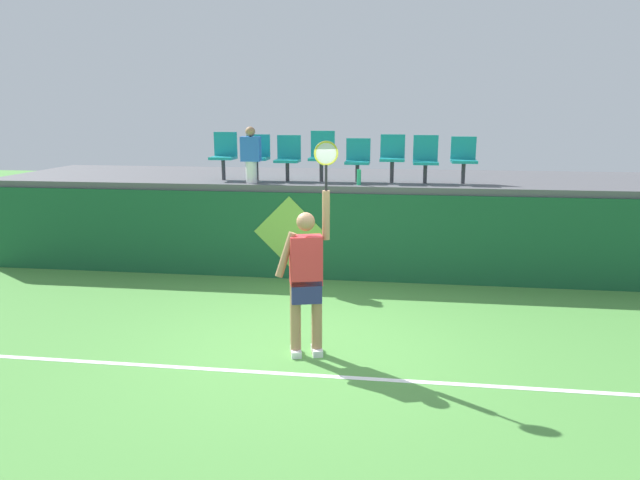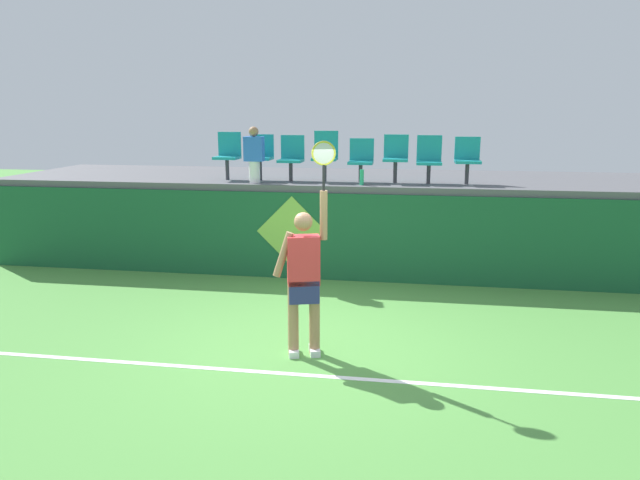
{
  "view_description": "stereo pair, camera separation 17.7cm",
  "coord_description": "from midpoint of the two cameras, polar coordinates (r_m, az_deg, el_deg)",
  "views": [
    {
      "loc": [
        1.05,
        -6.69,
        2.92
      ],
      "look_at": [
        0.0,
        1.09,
        1.16
      ],
      "focal_mm": 32.23,
      "sensor_mm": 36.0,
      "label": 1
    },
    {
      "loc": [
        1.23,
        -6.66,
        2.92
      ],
      "look_at": [
        0.0,
        1.09,
        1.16
      ],
      "focal_mm": 32.23,
      "sensor_mm": 36.0,
      "label": 2
    }
  ],
  "objects": [
    {
      "name": "stadium_chair_6",
      "position": [
        10.49,
        9.96,
        8.08
      ],
      "size": [
        0.44,
        0.42,
        0.84
      ],
      "color": "#38383D",
      "rests_on": "spectator_platform"
    },
    {
      "name": "ground_plane",
      "position": [
        7.38,
        -1.87,
        -10.66
      ],
      "size": [
        40.0,
        40.0,
        0.0
      ],
      "primitive_type": "plane",
      "color": "#519342"
    },
    {
      "name": "tennis_ball",
      "position": [
        7.3,
        -0.75,
        -10.65
      ],
      "size": [
        0.07,
        0.07,
        0.07
      ],
      "primitive_type": "sphere",
      "color": "#D1E533",
      "rests_on": "ground_plane"
    },
    {
      "name": "wall_signage_mount",
      "position": [
        10.29,
        -3.49,
        -3.83
      ],
      "size": [
        1.27,
        0.01,
        1.48
      ],
      "color": "#195633",
      "rests_on": "ground_plane"
    },
    {
      "name": "spectator_platform",
      "position": [
        11.43,
        1.92,
        6.05
      ],
      "size": [
        13.33,
        3.15,
        0.12
      ],
      "primitive_type": "cube",
      "color": "#56565B",
      "rests_on": "court_back_wall"
    },
    {
      "name": "stadium_chair_2",
      "position": [
        10.69,
        -3.67,
        8.31
      ],
      "size": [
        0.44,
        0.42,
        0.83
      ],
      "color": "#38383D",
      "rests_on": "spectator_platform"
    },
    {
      "name": "court_baseline_stripe",
      "position": [
        6.7,
        -2.98,
        -13.19
      ],
      "size": [
        12.0,
        0.08,
        0.01
      ],
      "primitive_type": "cube",
      "color": "white",
      "rests_on": "ground_plane"
    },
    {
      "name": "stadium_chair_7",
      "position": [
        10.53,
        13.6,
        7.98
      ],
      "size": [
        0.44,
        0.42,
        0.82
      ],
      "color": "#38383D",
      "rests_on": "spectator_platform"
    },
    {
      "name": "stadium_chair_3",
      "position": [
        10.59,
        -0.28,
        8.58
      ],
      "size": [
        0.44,
        0.42,
        0.91
      ],
      "color": "#38383D",
      "rests_on": "spectator_platform"
    },
    {
      "name": "stadium_chair_4",
      "position": [
        10.51,
        3.29,
        8.1
      ],
      "size": [
        0.44,
        0.42,
        0.78
      ],
      "color": "#38383D",
      "rests_on": "spectator_platform"
    },
    {
      "name": "court_back_wall",
      "position": [
        10.08,
        1.01,
        0.35
      ],
      "size": [
        13.33,
        0.2,
        1.54
      ],
      "primitive_type": "cube",
      "color": "#195633",
      "rests_on": "ground_plane"
    },
    {
      "name": "spectator_0",
      "position": [
        10.37,
        -7.37,
        8.43
      ],
      "size": [
        0.34,
        0.2,
        1.0
      ],
      "color": "white",
      "rests_on": "spectator_platform"
    },
    {
      "name": "stadium_chair_1",
      "position": [
        10.82,
        -6.73,
        8.43
      ],
      "size": [
        0.44,
        0.42,
        0.84
      ],
      "color": "#38383D",
      "rests_on": "spectator_platform"
    },
    {
      "name": "stadium_chair_5",
      "position": [
        10.48,
        6.71,
        8.33
      ],
      "size": [
        0.44,
        0.42,
        0.85
      ],
      "color": "#38383D",
      "rests_on": "spectator_platform"
    },
    {
      "name": "tennis_player",
      "position": [
        6.86,
        -2.09,
        -3.6
      ],
      "size": [
        0.74,
        0.35,
        2.59
      ],
      "color": "white",
      "rests_on": "ground_plane"
    },
    {
      "name": "stadium_chair_0",
      "position": [
        10.99,
        -9.96,
        8.48
      ],
      "size": [
        0.44,
        0.42,
        0.88
      ],
      "color": "#38383D",
      "rests_on": "spectator_platform"
    },
    {
      "name": "water_bottle",
      "position": [
        10.06,
        3.38,
        6.24
      ],
      "size": [
        0.07,
        0.07,
        0.27
      ],
      "primitive_type": "cylinder",
      "color": "#26B272",
      "rests_on": "spectator_platform"
    }
  ]
}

